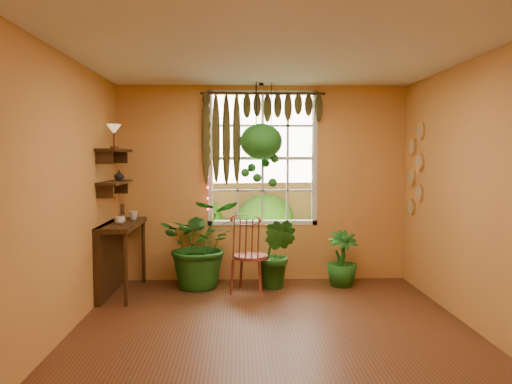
% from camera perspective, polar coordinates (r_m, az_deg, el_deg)
% --- Properties ---
extents(floor, '(4.50, 4.50, 0.00)m').
position_cam_1_polar(floor, '(4.97, 2.09, -16.18)').
color(floor, brown).
rests_on(floor, ground).
extents(ceiling, '(4.50, 4.50, 0.00)m').
position_cam_1_polar(ceiling, '(4.77, 2.17, 15.90)').
color(ceiling, silver).
rests_on(ceiling, wall_back).
extents(wall_back, '(4.00, 0.00, 4.00)m').
position_cam_1_polar(wall_back, '(6.93, 0.77, 0.97)').
color(wall_back, '#CF8E46').
rests_on(wall_back, floor).
extents(wall_left, '(0.00, 4.50, 4.50)m').
position_cam_1_polar(wall_left, '(4.96, -21.60, -0.51)').
color(wall_left, '#CF8E46').
rests_on(wall_left, floor).
extents(wall_right, '(0.00, 4.50, 4.50)m').
position_cam_1_polar(wall_right, '(5.23, 24.57, -0.37)').
color(wall_right, '#CF8E46').
rests_on(wall_right, floor).
extents(window, '(1.52, 0.10, 1.86)m').
position_cam_1_polar(window, '(6.95, 0.76, 3.87)').
color(window, silver).
rests_on(window, wall_back).
extents(valance_vine, '(1.70, 0.12, 1.10)m').
position_cam_1_polar(valance_vine, '(6.85, 0.10, 8.70)').
color(valance_vine, '#35210E').
rests_on(valance_vine, window).
extents(string_lights, '(0.03, 0.03, 1.54)m').
position_cam_1_polar(string_lights, '(6.86, -5.57, 4.27)').
color(string_lights, '#FF2633').
rests_on(string_lights, window).
extents(wall_plates, '(0.04, 0.32, 1.10)m').
position_cam_1_polar(wall_plates, '(6.85, 17.75, 2.43)').
color(wall_plates, beige).
rests_on(wall_plates, wall_right).
extents(counter_ledge, '(0.40, 1.20, 0.90)m').
position_cam_1_polar(counter_ledge, '(6.55, -15.97, -6.38)').
color(counter_ledge, '#35210E').
rests_on(counter_ledge, floor).
extents(shelf_lower, '(0.25, 0.90, 0.04)m').
position_cam_1_polar(shelf_lower, '(6.45, -15.81, 1.04)').
color(shelf_lower, '#35210E').
rests_on(shelf_lower, wall_left).
extents(shelf_upper, '(0.25, 0.90, 0.04)m').
position_cam_1_polar(shelf_upper, '(6.44, -15.88, 4.60)').
color(shelf_upper, '#35210E').
rests_on(shelf_upper, wall_left).
extents(backyard, '(14.00, 10.00, 12.00)m').
position_cam_1_polar(backyard, '(11.55, 0.82, 1.86)').
color(backyard, '#1C5317').
rests_on(backyard, ground).
extents(windsor_chair, '(0.55, 0.57, 1.17)m').
position_cam_1_polar(windsor_chair, '(6.37, -0.74, -8.48)').
color(windsor_chair, maroon).
rests_on(windsor_chair, floor).
extents(potted_plant_left, '(1.18, 1.06, 1.17)m').
position_cam_1_polar(potted_plant_left, '(6.61, -6.25, -5.86)').
color(potted_plant_left, '#124515').
rests_on(potted_plant_left, floor).
extents(potted_plant_mid, '(0.63, 0.58, 0.92)m').
position_cam_1_polar(potted_plant_mid, '(6.56, 2.36, -7.04)').
color(potted_plant_mid, '#124515').
rests_on(potted_plant_mid, floor).
extents(potted_plant_right, '(0.44, 0.44, 0.73)m').
position_cam_1_polar(potted_plant_right, '(6.78, 9.80, -7.53)').
color(potted_plant_right, '#124515').
rests_on(potted_plant_right, floor).
extents(hanging_basket, '(0.56, 0.56, 1.40)m').
position_cam_1_polar(hanging_basket, '(6.68, 0.60, 5.33)').
color(hanging_basket, black).
rests_on(hanging_basket, ceiling).
extents(cup_a, '(0.16, 0.16, 0.10)m').
position_cam_1_polar(cup_a, '(6.28, -15.31, -3.16)').
color(cup_a, silver).
rests_on(cup_a, counter_ledge).
extents(cup_b, '(0.14, 0.14, 0.11)m').
position_cam_1_polar(cup_b, '(6.75, -13.84, -2.60)').
color(cup_b, beige).
rests_on(cup_b, counter_ledge).
extents(brush_jar, '(0.08, 0.08, 0.29)m').
position_cam_1_polar(brush_jar, '(6.50, -15.03, -2.33)').
color(brush_jar, brown).
rests_on(brush_jar, counter_ledge).
extents(shelf_vase, '(0.14, 0.14, 0.13)m').
position_cam_1_polar(shelf_vase, '(6.64, -15.38, 1.85)').
color(shelf_vase, '#B2AD99').
rests_on(shelf_vase, shelf_lower).
extents(tiffany_lamp, '(0.18, 0.18, 0.30)m').
position_cam_1_polar(tiffany_lamp, '(6.38, -15.93, 6.75)').
color(tiffany_lamp, '#5C321A').
rests_on(tiffany_lamp, shelf_upper).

